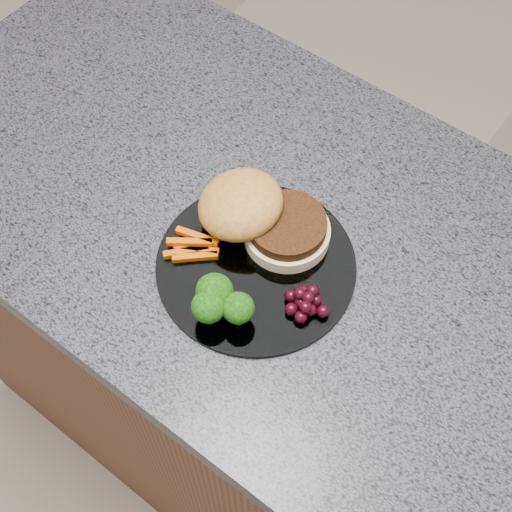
{
  "coord_description": "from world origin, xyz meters",
  "views": [
    {
      "loc": [
        0.3,
        -0.44,
        1.7
      ],
      "look_at": [
        0.02,
        -0.07,
        0.93
      ],
      "focal_mm": 50.0,
      "sensor_mm": 36.0,
      "label": 1
    }
  ],
  "objects_px": {
    "plate": "(256,265)",
    "grape_bunch": "(305,302)",
    "burger": "(257,216)",
    "island_cabinet": "(270,362)"
  },
  "relations": [
    {
      "from": "plate",
      "to": "island_cabinet",
      "type": "bearing_deg",
      "value": 105.35
    },
    {
      "from": "island_cabinet",
      "to": "plate",
      "type": "relative_size",
      "value": 4.62
    },
    {
      "from": "burger",
      "to": "island_cabinet",
      "type": "bearing_deg",
      "value": 30.75
    },
    {
      "from": "plate",
      "to": "burger",
      "type": "bearing_deg",
      "value": 125.93
    },
    {
      "from": "island_cabinet",
      "to": "plate",
      "type": "height_order",
      "value": "plate"
    },
    {
      "from": "grape_bunch",
      "to": "burger",
      "type": "bearing_deg",
      "value": 153.61
    },
    {
      "from": "plate",
      "to": "grape_bunch",
      "type": "distance_m",
      "value": 0.09
    },
    {
      "from": "plate",
      "to": "grape_bunch",
      "type": "bearing_deg",
      "value": -8.29
    },
    {
      "from": "burger",
      "to": "grape_bunch",
      "type": "distance_m",
      "value": 0.13
    },
    {
      "from": "island_cabinet",
      "to": "burger",
      "type": "distance_m",
      "value": 0.5
    }
  ]
}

